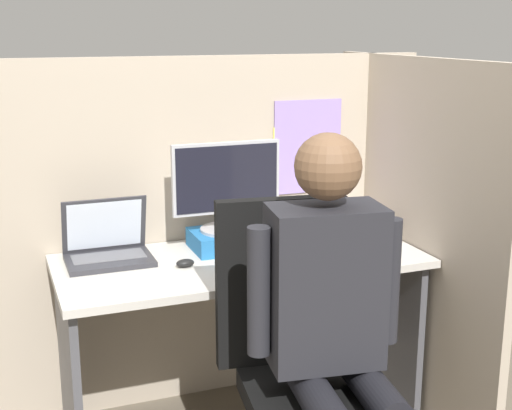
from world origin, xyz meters
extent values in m
cube|color=tan|center=(0.00, 0.65, 0.75)|extent=(1.93, 0.04, 1.50)
cube|color=#937AC6|center=(0.43, 0.62, 1.10)|extent=(0.32, 0.01, 0.41)
cube|color=#F4EA66|center=(0.30, 0.62, 1.15)|extent=(0.08, 0.01, 0.08)
cube|color=#EA9EC6|center=(0.54, 0.62, 1.00)|extent=(0.09, 0.01, 0.09)
cube|color=tan|center=(0.74, 0.25, 0.75)|extent=(0.04, 1.25, 1.50)
cube|color=beige|center=(0.00, 0.31, 0.71)|extent=(1.43, 0.62, 0.03)
cube|color=#4C4C51|center=(-0.68, 0.31, 0.35)|extent=(0.03, 0.53, 0.70)
cube|color=#4C4C51|center=(0.68, 0.31, 0.35)|extent=(0.03, 0.53, 0.70)
cube|color=#236BAD|center=(-0.01, 0.44, 0.77)|extent=(0.29, 0.23, 0.08)
cylinder|color=#B2B2B7|center=(-0.01, 0.44, 0.81)|extent=(0.22, 0.22, 0.01)
cylinder|color=#B2B2B7|center=(-0.01, 0.44, 0.85)|extent=(0.04, 0.04, 0.08)
cube|color=#B2B2B7|center=(-0.01, 0.45, 1.02)|extent=(0.45, 0.02, 0.29)
cube|color=black|center=(-0.01, 0.44, 1.02)|extent=(0.42, 0.00, 0.26)
cube|color=#2D2D33|center=(-0.49, 0.43, 0.74)|extent=(0.33, 0.23, 0.02)
cube|color=#5B5B60|center=(-0.49, 0.45, 0.75)|extent=(0.28, 0.13, 0.00)
cube|color=#2D2D33|center=(-0.49, 0.51, 0.86)|extent=(0.33, 0.08, 0.22)
cube|color=silver|center=(-0.49, 0.51, 0.86)|extent=(0.29, 0.06, 0.20)
ellipsoid|color=black|center=(-0.23, 0.28, 0.74)|extent=(0.07, 0.04, 0.03)
cube|color=black|center=(0.60, 0.32, 0.76)|extent=(0.05, 0.13, 0.05)
cone|color=orange|center=(-0.05, 0.07, 0.75)|extent=(0.04, 0.13, 0.04)
cylinder|color=green|center=(-0.05, 0.15, 0.75)|extent=(0.02, 0.02, 0.02)
cube|color=black|center=(0.02, -0.39, 0.46)|extent=(0.52, 0.52, 0.07)
cube|color=black|center=(-0.02, -0.13, 0.78)|extent=(0.44, 0.11, 0.58)
cylinder|color=black|center=(-0.05, -0.50, 0.55)|extent=(0.16, 0.34, 0.11)
cylinder|color=black|center=(0.13, -0.52, 0.55)|extent=(0.16, 0.34, 0.11)
cube|color=#232328|center=(0.02, -0.39, 0.85)|extent=(0.36, 0.25, 0.50)
sphere|color=brown|center=(0.02, -0.39, 1.22)|extent=(0.20, 0.20, 0.20)
cylinder|color=#232328|center=(-0.18, -0.36, 0.85)|extent=(0.07, 0.07, 0.40)
cylinder|color=#232328|center=(0.22, -0.42, 0.85)|extent=(0.07, 0.07, 0.40)
camera|label=1|loc=(-0.89, -2.20, 1.62)|focal=50.00mm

